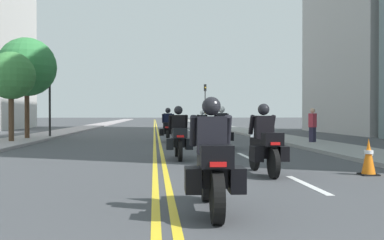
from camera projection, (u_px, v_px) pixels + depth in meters
ground_plane at (156, 127)px, 48.44m from camera, size 264.00×264.00×0.00m
sidewalk_left at (91, 127)px, 47.89m from camera, size 2.35×144.00×0.12m
sidewalk_right at (219, 126)px, 48.98m from camera, size 2.35×144.00×0.12m
centreline_yellow_inner at (154, 127)px, 48.43m from camera, size 0.12×132.00×0.01m
centreline_yellow_outer at (157, 127)px, 48.45m from camera, size 0.12×132.00×0.01m
lane_dashes_white at (199, 135)px, 29.73m from camera, size 0.14×56.40×0.01m
motorcycle_0 at (212, 166)px, 6.27m from camera, size 0.77×2.16×1.58m
motorcycle_1 at (265, 145)px, 10.21m from camera, size 0.78×2.12×1.58m
motorcycle_2 at (179, 137)px, 13.72m from camera, size 0.77×2.15×1.59m
motorcycle_3 at (222, 132)px, 17.85m from camera, size 0.77×2.21×1.66m
motorcycle_4 at (168, 128)px, 22.10m from camera, size 0.78×2.24×1.65m
motorcycle_5 at (203, 127)px, 25.49m from camera, size 0.77×2.19×1.57m
traffic_cone_0 at (368, 158)px, 10.24m from camera, size 0.36×0.36×0.74m
traffic_cone_1 at (369, 157)px, 10.17m from camera, size 0.38×0.38×0.81m
traffic_light_near at (50, 79)px, 25.63m from camera, size 0.28×0.38×4.78m
traffic_light_far at (205, 97)px, 55.05m from camera, size 0.28×0.38×4.90m
pedestrian_1 at (313, 126)px, 20.34m from camera, size 0.41×0.41×1.61m
street_tree_0 at (11, 76)px, 21.01m from camera, size 2.16×2.16×4.18m
street_tree_1 at (27, 67)px, 23.67m from camera, size 2.99×2.99×5.26m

